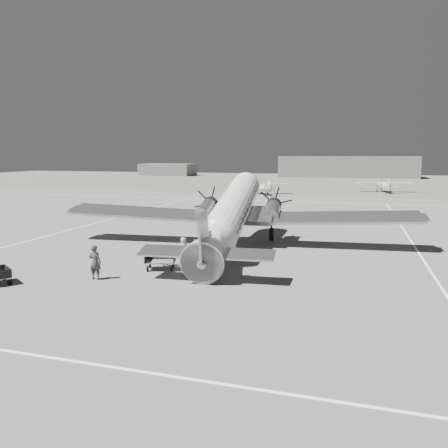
{
  "coord_description": "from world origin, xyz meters",
  "views": [
    {
      "loc": [
        7.31,
        -25.86,
        6.92
      ],
      "look_at": [
        -1.2,
        2.79,
        2.2
      ],
      "focal_mm": 35.0,
      "sensor_mm": 36.0,
      "label": 1
    }
  ],
  "objects_px": {
    "light_plane_left": "(262,189)",
    "ramp_agent": "(167,255)",
    "shed_secondary": "(168,170)",
    "dc3_airliner": "(232,214)",
    "baggage_cart_near": "(160,261)",
    "passenger": "(184,248)",
    "hangar_main": "(347,167)",
    "light_plane_right": "(384,187)",
    "baggage_cart_far": "(0,276)",
    "ground_crew": "(95,262)"
  },
  "relations": [
    {
      "from": "hangar_main",
      "to": "light_plane_right",
      "type": "height_order",
      "value": "hangar_main"
    },
    {
      "from": "hangar_main",
      "to": "baggage_cart_far",
      "type": "bearing_deg",
      "value": -97.14
    },
    {
      "from": "hangar_main",
      "to": "baggage_cart_near",
      "type": "relative_size",
      "value": 22.25
    },
    {
      "from": "light_plane_right",
      "to": "baggage_cart_far",
      "type": "bearing_deg",
      "value": -115.79
    },
    {
      "from": "ground_crew",
      "to": "shed_secondary",
      "type": "bearing_deg",
      "value": -68.03
    },
    {
      "from": "baggage_cart_far",
      "to": "ramp_agent",
      "type": "relative_size",
      "value": 1.06
    },
    {
      "from": "baggage_cart_near",
      "to": "ramp_agent",
      "type": "bearing_deg",
      "value": 72.89
    },
    {
      "from": "hangar_main",
      "to": "shed_secondary",
      "type": "distance_m",
      "value": 60.22
    },
    {
      "from": "dc3_airliner",
      "to": "baggage_cart_near",
      "type": "bearing_deg",
      "value": -116.21
    },
    {
      "from": "hangar_main",
      "to": "light_plane_left",
      "type": "distance_m",
      "value": 70.8
    },
    {
      "from": "hangar_main",
      "to": "light_plane_right",
      "type": "bearing_deg",
      "value": -82.27
    },
    {
      "from": "hangar_main",
      "to": "light_plane_left",
      "type": "bearing_deg",
      "value": -100.91
    },
    {
      "from": "dc3_airliner",
      "to": "ground_crew",
      "type": "distance_m",
      "value": 11.3
    },
    {
      "from": "hangar_main",
      "to": "ramp_agent",
      "type": "xyz_separation_m",
      "value": [
        -8.76,
        -121.18,
        -2.56
      ]
    },
    {
      "from": "dc3_airliner",
      "to": "baggage_cart_far",
      "type": "bearing_deg",
      "value": -134.54
    },
    {
      "from": "hangar_main",
      "to": "light_plane_right",
      "type": "relative_size",
      "value": 4.06
    },
    {
      "from": "light_plane_left",
      "to": "light_plane_right",
      "type": "height_order",
      "value": "light_plane_right"
    },
    {
      "from": "baggage_cart_far",
      "to": "light_plane_right",
      "type": "bearing_deg",
      "value": 104.67
    },
    {
      "from": "light_plane_left",
      "to": "passenger",
      "type": "bearing_deg",
      "value": -115.59
    },
    {
      "from": "baggage_cart_far",
      "to": "ground_crew",
      "type": "height_order",
      "value": "ground_crew"
    },
    {
      "from": "shed_secondary",
      "to": "light_plane_left",
      "type": "relative_size",
      "value": 1.77
    },
    {
      "from": "baggage_cart_near",
      "to": "passenger",
      "type": "relative_size",
      "value": 1.29
    },
    {
      "from": "ramp_agent",
      "to": "light_plane_left",
      "type": "bearing_deg",
      "value": 3.02
    },
    {
      "from": "baggage_cart_near",
      "to": "passenger",
      "type": "bearing_deg",
      "value": 69.47
    },
    {
      "from": "light_plane_right",
      "to": "ramp_agent",
      "type": "bearing_deg",
      "value": -111.58
    },
    {
      "from": "dc3_airliner",
      "to": "baggage_cart_far",
      "type": "xyz_separation_m",
      "value": [
        -9.74,
        -12.11,
        -2.23
      ]
    },
    {
      "from": "baggage_cart_near",
      "to": "ground_crew",
      "type": "distance_m",
      "value": 3.98
    },
    {
      "from": "dc3_airliner",
      "to": "passenger",
      "type": "bearing_deg",
      "value": -127.27
    },
    {
      "from": "dc3_airliner",
      "to": "baggage_cart_far",
      "type": "distance_m",
      "value": 15.7
    },
    {
      "from": "light_plane_right",
      "to": "dc3_airliner",
      "type": "bearing_deg",
      "value": -110.65
    },
    {
      "from": "ground_crew",
      "to": "passenger",
      "type": "relative_size",
      "value": 1.35
    },
    {
      "from": "ramp_agent",
      "to": "passenger",
      "type": "relative_size",
      "value": 1.01
    },
    {
      "from": "hangar_main",
      "to": "ramp_agent",
      "type": "height_order",
      "value": "hangar_main"
    },
    {
      "from": "baggage_cart_near",
      "to": "ramp_agent",
      "type": "distance_m",
      "value": 0.97
    },
    {
      "from": "light_plane_left",
      "to": "ramp_agent",
      "type": "distance_m",
      "value": 51.9
    },
    {
      "from": "shed_secondary",
      "to": "dc3_airliner",
      "type": "relative_size",
      "value": 0.64
    },
    {
      "from": "dc3_airliner",
      "to": "passenger",
      "type": "height_order",
      "value": "dc3_airliner"
    },
    {
      "from": "light_plane_right",
      "to": "ground_crew",
      "type": "relative_size",
      "value": 5.23
    },
    {
      "from": "shed_secondary",
      "to": "ground_crew",
      "type": "relative_size",
      "value": 9.1
    },
    {
      "from": "hangar_main",
      "to": "dc3_airliner",
      "type": "distance_m",
      "value": 115.38
    },
    {
      "from": "shed_secondary",
      "to": "ground_crew",
      "type": "bearing_deg",
      "value": -67.97
    },
    {
      "from": "light_plane_left",
      "to": "ramp_agent",
      "type": "xyz_separation_m",
      "value": [
        4.63,
        -51.69,
        -0.32
      ]
    },
    {
      "from": "passenger",
      "to": "baggage_cart_far",
      "type": "bearing_deg",
      "value": 159.39
    },
    {
      "from": "shed_secondary",
      "to": "light_plane_right",
      "type": "relative_size",
      "value": 1.74
    },
    {
      "from": "dc3_airliner",
      "to": "baggage_cart_near",
      "type": "distance_m",
      "value": 7.69
    },
    {
      "from": "passenger",
      "to": "ramp_agent",
      "type": "bearing_deg",
      "value": -165.12
    },
    {
      "from": "baggage_cart_near",
      "to": "passenger",
      "type": "xyz_separation_m",
      "value": [
        0.26,
        3.13,
        0.2
      ]
    },
    {
      "from": "baggage_cart_near",
      "to": "passenger",
      "type": "height_order",
      "value": "passenger"
    },
    {
      "from": "baggage_cart_near",
      "to": "hangar_main",
      "type": "bearing_deg",
      "value": 70.1
    },
    {
      "from": "hangar_main",
      "to": "dc3_airliner",
      "type": "relative_size",
      "value": 1.5
    }
  ]
}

